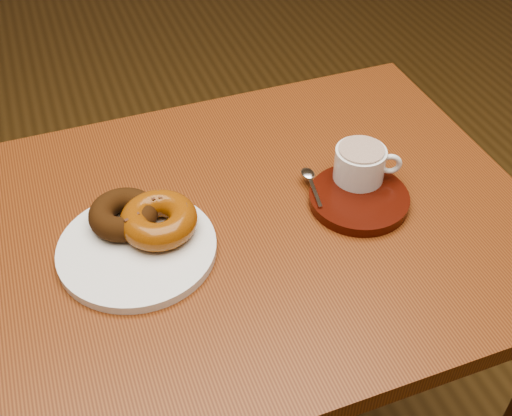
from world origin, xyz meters
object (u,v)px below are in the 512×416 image
object	(u,v)px
saucer	(359,199)
coffee_cup	(361,163)
donut_plate	(137,248)
cafe_table	(245,279)

from	to	relation	value
saucer	coffee_cup	size ratio (longest dim) A/B	1.52
donut_plate	cafe_table	bearing A→B (deg)	2.96
cafe_table	coffee_cup	distance (m)	0.27
saucer	coffee_cup	bearing A→B (deg)	64.38
donut_plate	saucer	bearing A→B (deg)	-2.46
cafe_table	saucer	bearing A→B (deg)	-7.78
coffee_cup	saucer	bearing A→B (deg)	-91.68
cafe_table	coffee_cup	bearing A→B (deg)	3.88
cafe_table	donut_plate	world-z (taller)	donut_plate
saucer	cafe_table	bearing A→B (deg)	172.65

